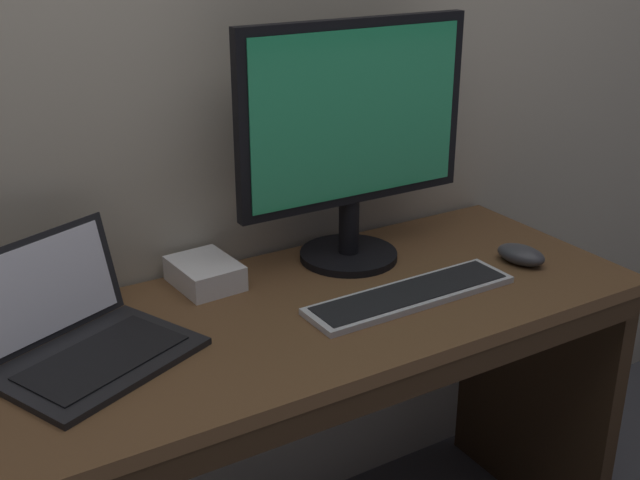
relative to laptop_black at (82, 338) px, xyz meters
name	(u,v)px	position (x,y,z in m)	size (l,w,h in m)	color
desk	(274,413)	(0.36, -0.05, -0.26)	(1.60, 0.57, 0.76)	brown
laptop_black	(82,338)	(0.00, 0.00, 0.00)	(0.42, 0.39, 0.20)	black
external_monitor	(353,135)	(0.65, 0.11, 0.26)	(0.56, 0.23, 0.54)	black
wired_keyboard	(411,295)	(0.65, -0.12, -0.03)	(0.47, 0.12, 0.02)	#BCBCC1
computer_mouse	(521,255)	(0.97, -0.10, -0.01)	(0.07, 0.12, 0.04)	#38383D
external_drive_box	(205,273)	(0.31, 0.16, -0.01)	(0.12, 0.16, 0.05)	silver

